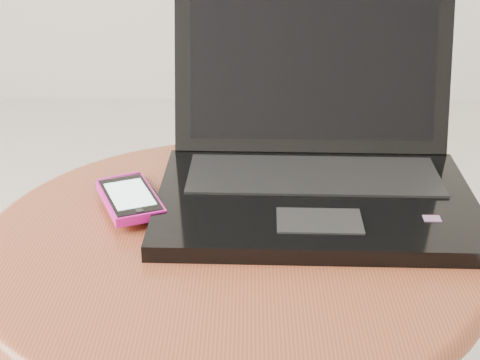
{
  "coord_description": "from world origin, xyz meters",
  "views": [
    {
      "loc": [
        -0.04,
        -0.65,
        0.89
      ],
      "look_at": [
        -0.05,
        0.1,
        0.54
      ],
      "focal_mm": 53.86,
      "sensor_mm": 36.0,
      "label": 1
    }
  ],
  "objects": [
    {
      "name": "laptop",
      "position": [
        0.04,
        0.2,
        0.52
      ],
      "size": [
        0.4,
        0.35,
        0.25
      ],
      "color": "black",
      "rests_on": "table"
    },
    {
      "name": "phone_pink",
      "position": [
        -0.19,
        0.14,
        0.49
      ],
      "size": [
        0.1,
        0.13,
        0.01
      ],
      "color": "#D6148E",
      "rests_on": "phone_black"
    },
    {
      "name": "phone_black",
      "position": [
        -0.19,
        0.18,
        0.48
      ],
      "size": [
        0.1,
        0.13,
        0.01
      ],
      "color": "black",
      "rests_on": "table"
    },
    {
      "name": "table",
      "position": [
        -0.06,
        0.09,
        0.37
      ],
      "size": [
        0.6,
        0.6,
        0.48
      ],
      "color": "#562C1C",
      "rests_on": "ground"
    }
  ]
}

